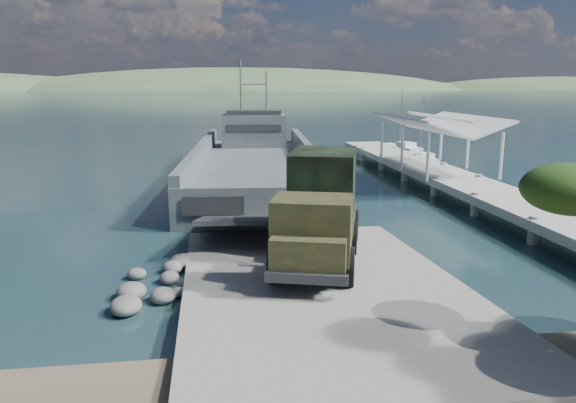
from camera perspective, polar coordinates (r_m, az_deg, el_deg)
The scene contains 10 objects.
ground at distance 21.89m, azimuth 2.88°, elevation -8.44°, with size 1400.00×1400.00×0.00m, color #19353D.
boat_ramp at distance 20.88m, azimuth 3.42°, elevation -8.74°, with size 10.00×18.00×0.50m, color slate.
shoreline_rocks at distance 22.10m, azimuth -13.55°, elevation -8.57°, with size 3.20×5.60×0.90m, color #4E4E4C, non-canonical shape.
distant_headlands at distance 582.68m, azimuth -2.94°, elevation 11.20°, with size 1000.00×240.00×48.00m, color #3F5435, non-canonical shape.
pier at distance 42.87m, azimuth 15.28°, elevation 3.46°, with size 6.40×44.00×6.10m.
landing_craft at distance 43.98m, azimuth -3.39°, elevation 3.09°, with size 11.39×35.79×10.48m.
military_truck at distance 23.06m, azimuth 3.29°, elevation -0.58°, with size 5.24×9.58×4.27m.
soldier at distance 20.09m, azimuth 2.54°, elevation -6.24°, with size 0.62×0.41×1.71m, color black.
sailboat_near at distance 55.85m, azimuth 13.33°, elevation 4.15°, with size 1.89×5.38×6.44m.
sailboat_far at distance 64.07m, azimuth 11.38°, elevation 5.25°, with size 3.39×6.23×7.29m.
Camera 1 is at (-4.00, -20.12, 7.63)m, focal length 35.00 mm.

